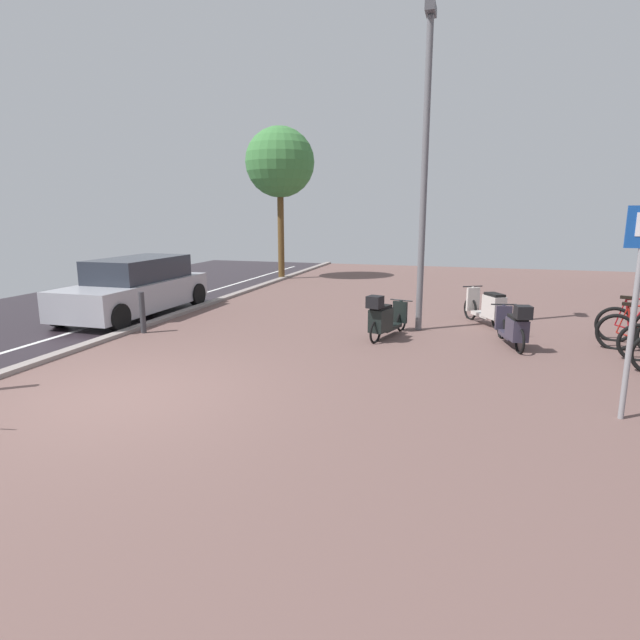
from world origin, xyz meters
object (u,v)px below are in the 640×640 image
at_px(lamp_post, 425,161).
at_px(parked_car_near, 136,288).
at_px(street_tree, 280,163).
at_px(scooter_near, 384,318).
at_px(bicycle_rack_04, 637,334).
at_px(scooter_mid, 488,308).
at_px(parking_sign, 636,292).
at_px(bollard_far, 142,313).
at_px(scooter_far, 514,327).
at_px(bicycle_rack_05, 634,326).

bearing_deg(lamp_post, parked_car_near, -177.97).
bearing_deg(street_tree, scooter_near, -57.57).
bearing_deg(parked_car_near, bicycle_rack_04, -2.50).
relative_size(scooter_mid, parking_sign, 0.60).
distance_m(parked_car_near, bollard_far, 2.29).
bearing_deg(scooter_far, parked_car_near, 174.74).
bearing_deg(parking_sign, bollard_far, 164.51).
bearing_deg(bollard_far, scooter_near, 10.71).
bearing_deg(scooter_far, lamp_post, 150.61).
distance_m(bicycle_rack_05, parking_sign, 4.79).
height_order(bicycle_rack_04, scooter_near, bicycle_rack_04).
distance_m(scooter_mid, street_tree, 11.05).
height_order(scooter_far, lamp_post, lamp_post).
height_order(scooter_mid, lamp_post, lamp_post).
distance_m(scooter_near, parking_sign, 5.12).
distance_m(bicycle_rack_04, scooter_far, 2.22).
bearing_deg(scooter_near, scooter_far, -0.65).
bearing_deg(street_tree, parked_car_near, -96.93).
bearing_deg(scooter_far, street_tree, 132.67).
xyz_separation_m(bicycle_rack_05, scooter_mid, (-2.77, 0.88, 0.07)).
xyz_separation_m(scooter_mid, scooter_far, (0.44, -1.95, -0.01)).
height_order(scooter_mid, parking_sign, parking_sign).
xyz_separation_m(bicycle_rack_05, parking_sign, (-1.24, -4.45, 1.28)).
xyz_separation_m(scooter_mid, lamp_post, (-1.49, -0.86, 3.22)).
height_order(scooter_mid, scooter_far, scooter_far).
xyz_separation_m(lamp_post, bollard_far, (-5.74, -2.03, -3.20)).
xyz_separation_m(bicycle_rack_04, bollard_far, (-9.87, -1.28, 0.10)).
relative_size(scooter_far, bollard_far, 1.85).
bearing_deg(scooter_mid, bollard_far, -158.19).
distance_m(scooter_mid, bollard_far, 7.79).
height_order(parked_car_near, bollard_far, parked_car_near).
height_order(scooter_far, parking_sign, parking_sign).
bearing_deg(scooter_mid, bicycle_rack_04, -31.39).
distance_m(parking_sign, lamp_post, 5.75).
height_order(bicycle_rack_04, street_tree, street_tree).
distance_m(parked_car_near, lamp_post, 7.75).
height_order(bicycle_rack_04, parking_sign, parking_sign).
bearing_deg(scooter_mid, parking_sign, -73.92).
bearing_deg(scooter_near, bicycle_rack_05, 12.13).
relative_size(scooter_near, scooter_mid, 1.08).
relative_size(parking_sign, street_tree, 0.46).
relative_size(scooter_near, parked_car_near, 0.39).
distance_m(bicycle_rack_05, scooter_far, 2.57).
height_order(bicycle_rack_05, parked_car_near, parked_car_near).
relative_size(bicycle_rack_05, parking_sign, 0.52).
relative_size(scooter_near, street_tree, 0.30).
xyz_separation_m(parked_car_near, street_tree, (0.97, 7.98, 3.74)).
bearing_deg(bicycle_rack_04, scooter_near, -176.20).
bearing_deg(parked_car_near, parking_sign, -22.44).
bearing_deg(street_tree, parking_sign, -52.90).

